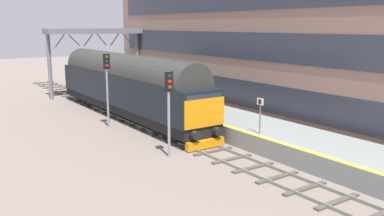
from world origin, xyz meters
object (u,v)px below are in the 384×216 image
at_px(diesel_locomotive, 126,84).
at_px(signal_post_near, 169,103).
at_px(platform_number_sign, 260,110).
at_px(signal_post_mid, 107,81).

height_order(diesel_locomotive, signal_post_near, diesel_locomotive).
relative_size(signal_post_near, platform_number_sign, 2.31).
bearing_deg(platform_number_sign, signal_post_mid, 114.60).
distance_m(diesel_locomotive, signal_post_mid, 3.24).
distance_m(signal_post_mid, platform_number_sign, 10.78).
bearing_deg(signal_post_near, platform_number_sign, -23.70).
relative_size(diesel_locomotive, signal_post_mid, 4.07).
distance_m(diesel_locomotive, platform_number_sign, 12.09).
bearing_deg(platform_number_sign, diesel_locomotive, 100.06).
height_order(signal_post_near, signal_post_mid, signal_post_mid).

